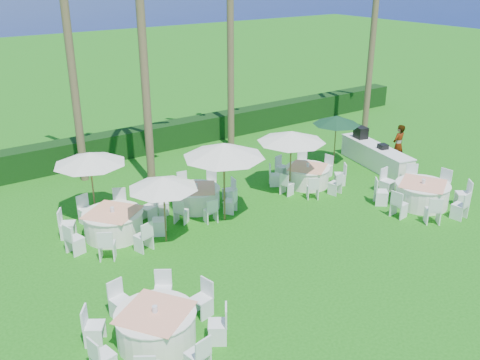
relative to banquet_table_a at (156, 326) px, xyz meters
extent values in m
plane|color=#196311|center=(5.07, 0.67, -0.44)|extent=(120.00, 120.00, 0.00)
cube|color=black|center=(5.07, 12.67, 0.16)|extent=(34.00, 1.00, 1.20)
cylinder|color=white|center=(0.00, 0.00, -0.04)|extent=(1.84, 1.84, 0.80)
cylinder|color=white|center=(0.00, 0.00, 0.37)|extent=(1.92, 1.92, 0.03)
cube|color=#FFA27C|center=(0.00, 0.00, 0.39)|extent=(2.07, 2.07, 0.01)
cylinder|color=silver|center=(0.00, 0.00, 0.48)|extent=(0.13, 0.13, 0.17)
cube|color=white|center=(1.41, 0.28, 0.04)|extent=(0.53, 0.53, 0.96)
cube|color=white|center=(0.80, 1.20, 0.04)|extent=(0.62, 0.62, 0.96)
cube|color=white|center=(-0.28, 1.41, 0.04)|extent=(0.53, 0.53, 0.96)
cube|color=white|center=(-1.20, 0.80, 0.04)|extent=(0.62, 0.62, 0.96)
cube|color=white|center=(-1.41, -0.28, 0.04)|extent=(0.53, 0.53, 0.96)
cube|color=white|center=(0.28, -1.41, 0.04)|extent=(0.53, 0.53, 0.96)
cube|color=white|center=(1.20, -0.80, 0.04)|extent=(0.62, 0.62, 0.96)
cylinder|color=white|center=(11.52, 1.36, -0.03)|extent=(1.89, 1.89, 0.82)
cylinder|color=white|center=(11.52, 1.36, 0.39)|extent=(1.97, 1.97, 0.03)
cube|color=#FFA27C|center=(11.52, 1.36, 0.41)|extent=(2.08, 2.08, 0.01)
cylinder|color=silver|center=(11.52, 1.36, 0.50)|extent=(0.13, 0.13, 0.18)
cube|color=white|center=(12.99, 1.53, 0.05)|extent=(0.51, 0.51, 0.99)
cube|color=white|center=(12.43, 2.52, 0.05)|extent=(0.65, 0.65, 0.99)
cube|color=white|center=(11.35, 2.82, 0.05)|extent=(0.51, 0.51, 0.99)
cube|color=white|center=(10.36, 2.27, 0.05)|extent=(0.65, 0.65, 0.99)
cube|color=white|center=(10.05, 1.18, 0.05)|extent=(0.51, 0.51, 0.99)
cube|color=white|center=(10.60, 0.20, 0.05)|extent=(0.65, 0.65, 0.99)
cube|color=white|center=(11.69, -0.11, 0.05)|extent=(0.51, 0.51, 0.99)
cube|color=white|center=(12.68, 0.44, 0.05)|extent=(0.65, 0.65, 0.99)
cylinder|color=white|center=(1.28, 5.59, -0.03)|extent=(1.89, 1.89, 0.82)
cylinder|color=white|center=(1.28, 5.59, 0.39)|extent=(1.97, 1.97, 0.03)
cube|color=#FFA27C|center=(1.28, 5.59, 0.41)|extent=(2.14, 2.14, 0.01)
cylinder|color=silver|center=(1.28, 5.59, 0.50)|extent=(0.13, 0.13, 0.17)
cube|color=white|center=(2.70, 5.97, 0.05)|extent=(0.56, 0.56, 0.98)
cube|color=white|center=(2.02, 6.87, 0.05)|extent=(0.63, 0.63, 0.98)
cube|color=white|center=(0.90, 7.02, 0.05)|extent=(0.56, 0.56, 0.98)
cube|color=white|center=(0.00, 6.33, 0.05)|extent=(0.63, 0.63, 0.98)
cube|color=white|center=(-0.15, 5.22, 0.05)|extent=(0.56, 0.56, 0.98)
cube|color=white|center=(0.54, 4.32, 0.05)|extent=(0.63, 0.63, 0.98)
cube|color=white|center=(1.65, 4.17, 0.05)|extent=(0.56, 0.56, 0.98)
cube|color=white|center=(2.55, 4.85, 0.05)|extent=(0.63, 0.63, 0.98)
cylinder|color=white|center=(4.61, 5.94, -0.08)|extent=(1.69, 1.69, 0.73)
cylinder|color=white|center=(4.61, 5.94, 0.30)|extent=(1.76, 1.76, 0.03)
cube|color=#FFA27C|center=(4.61, 5.94, 0.32)|extent=(1.87, 1.87, 0.01)
cylinder|color=silver|center=(4.61, 5.94, 0.41)|extent=(0.12, 0.12, 0.16)
cube|color=white|center=(5.67, 6.71, 0.00)|extent=(0.57, 0.57, 0.88)
cube|color=white|center=(4.81, 7.24, 0.00)|extent=(0.47, 0.47, 0.88)
cube|color=white|center=(3.83, 7.00, 0.00)|extent=(0.57, 0.57, 0.88)
cube|color=white|center=(3.31, 6.14, 0.00)|extent=(0.47, 0.47, 0.88)
cube|color=white|center=(3.54, 5.16, 0.00)|extent=(0.57, 0.57, 0.88)
cube|color=white|center=(4.40, 4.63, 0.00)|extent=(0.47, 0.47, 0.88)
cube|color=white|center=(5.38, 4.87, 0.00)|extent=(0.57, 0.57, 0.88)
cube|color=white|center=(5.91, 5.73, 0.00)|extent=(0.47, 0.47, 0.88)
cylinder|color=white|center=(9.35, 5.22, -0.07)|extent=(1.69, 1.69, 0.73)
cylinder|color=white|center=(9.35, 5.22, 0.30)|extent=(1.76, 1.76, 0.03)
cube|color=#FFA27C|center=(9.35, 5.22, 0.33)|extent=(1.90, 1.90, 0.01)
cylinder|color=silver|center=(9.35, 5.22, 0.41)|extent=(0.12, 0.12, 0.16)
cube|color=white|center=(10.65, 5.50, 0.00)|extent=(0.49, 0.49, 0.88)
cube|color=white|center=(10.07, 6.33, 0.00)|extent=(0.57, 0.57, 0.88)
cube|color=white|center=(9.08, 6.51, 0.00)|extent=(0.49, 0.49, 0.88)
cube|color=white|center=(8.24, 5.94, 0.00)|extent=(0.57, 0.57, 0.88)
cube|color=white|center=(8.06, 4.94, 0.00)|extent=(0.49, 0.49, 0.88)
cube|color=white|center=(8.64, 4.11, 0.00)|extent=(0.57, 0.57, 0.88)
cube|color=white|center=(9.63, 3.93, 0.00)|extent=(0.49, 0.49, 0.88)
cube|color=white|center=(10.47, 4.50, 0.00)|extent=(0.57, 0.57, 0.88)
cylinder|color=brown|center=(2.49, 4.28, 0.63)|extent=(0.05, 0.05, 2.15)
cone|color=silver|center=(2.49, 4.28, 1.60)|extent=(2.22, 2.22, 0.39)
sphere|color=brown|center=(2.49, 4.28, 1.74)|extent=(0.09, 0.09, 0.09)
cylinder|color=brown|center=(4.90, 4.50, 0.91)|extent=(0.06, 0.06, 2.70)
cone|color=silver|center=(4.90, 4.50, 2.13)|extent=(2.80, 2.80, 0.49)
sphere|color=brown|center=(4.90, 4.50, 2.29)|extent=(0.11, 0.11, 0.11)
cylinder|color=brown|center=(1.31, 7.37, 0.70)|extent=(0.06, 0.06, 2.29)
cone|color=silver|center=(1.31, 7.37, 1.74)|extent=(2.48, 2.48, 0.41)
sphere|color=brown|center=(1.31, 7.37, 1.88)|extent=(0.09, 0.09, 0.09)
cylinder|color=brown|center=(8.43, 5.21, 0.73)|extent=(0.06, 0.06, 2.34)
cone|color=silver|center=(8.43, 5.21, 1.78)|extent=(2.64, 2.64, 0.42)
sphere|color=brown|center=(8.43, 5.21, 1.92)|extent=(0.09, 0.09, 0.09)
cylinder|color=brown|center=(11.92, 6.34, 0.63)|extent=(0.05, 0.05, 2.14)
cone|color=#0E361E|center=(11.92, 6.34, 1.60)|extent=(2.06, 2.06, 0.39)
sphere|color=brown|center=(11.92, 6.34, 1.73)|extent=(0.09, 0.09, 0.09)
cube|color=white|center=(13.18, 5.06, 0.02)|extent=(1.66, 4.19, 0.92)
cube|color=white|center=(13.18, 5.06, 0.50)|extent=(1.72, 4.25, 0.04)
cube|color=black|center=(13.44, 6.26, 0.78)|extent=(0.57, 0.65, 0.51)
cube|color=black|center=(13.09, 4.66, 0.63)|extent=(0.43, 0.43, 0.21)
imported|color=gray|center=(14.19, 4.73, 0.47)|extent=(0.71, 0.51, 1.82)
cylinder|color=brown|center=(2.20, 10.94, 4.60)|extent=(0.32, 0.32, 10.09)
cylinder|color=brown|center=(4.28, 8.94, 4.59)|extent=(0.32, 0.32, 10.06)
cylinder|color=brown|center=(9.64, 11.11, 4.08)|extent=(0.32, 0.32, 9.05)
cylinder|color=brown|center=(17.32, 9.49, 4.91)|extent=(0.32, 0.32, 10.70)
camera|label=1|loc=(-4.28, -9.55, 7.90)|focal=40.00mm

